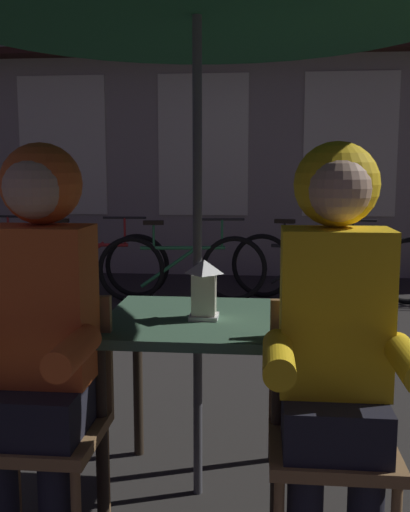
{
  "coord_description": "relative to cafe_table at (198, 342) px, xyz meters",
  "views": [
    {
      "loc": [
        0.25,
        -2.28,
        1.31
      ],
      "look_at": [
        0.0,
        0.3,
        0.94
      ],
      "focal_mm": 42.07,
      "sensor_mm": 36.0,
      "label": 1
    }
  ],
  "objects": [
    {
      "name": "lantern",
      "position": [
        0.03,
        -0.03,
        0.22
      ],
      "size": [
        0.11,
        0.11,
        0.23
      ],
      "color": "white",
      "rests_on": "cafe_table"
    },
    {
      "name": "chair_left",
      "position": [
        -0.48,
        -0.37,
        -0.15
      ],
      "size": [
        0.4,
        0.4,
        0.87
      ],
      "color": "olive",
      "rests_on": "ground_plane"
    },
    {
      "name": "chair_right",
      "position": [
        0.48,
        -0.37,
        -0.15
      ],
      "size": [
        0.4,
        0.4,
        0.87
      ],
      "color": "olive",
      "rests_on": "ground_plane"
    },
    {
      "name": "bicycle_third",
      "position": [
        -0.54,
        3.53,
        -0.29
      ],
      "size": [
        1.67,
        0.27,
        0.84
      ],
      "color": "black",
      "rests_on": "ground_plane"
    },
    {
      "name": "shopfront_building",
      "position": [
        -0.49,
        5.4,
        2.45
      ],
      "size": [
        10.0,
        0.93,
        6.2
      ],
      "color": "#9E9389",
      "rests_on": "ground_plane"
    },
    {
      "name": "ground_plane",
      "position": [
        0.0,
        0.0,
        -0.64
      ],
      "size": [
        60.0,
        60.0,
        0.0
      ],
      "primitive_type": "plane",
      "color": "#2D2B28"
    },
    {
      "name": "bicycle_fourth",
      "position": [
        0.74,
        3.71,
        -0.29
      ],
      "size": [
        1.64,
        0.46,
        0.84
      ],
      "color": "black",
      "rests_on": "ground_plane"
    },
    {
      "name": "person_left_hooded",
      "position": [
        -0.48,
        -0.43,
        0.21
      ],
      "size": [
        0.45,
        0.56,
        1.4
      ],
      "color": "black",
      "rests_on": "ground_plane"
    },
    {
      "name": "person_right_hooded",
      "position": [
        0.48,
        -0.43,
        0.21
      ],
      "size": [
        0.45,
        0.56,
        1.4
      ],
      "color": "black",
      "rests_on": "ground_plane"
    },
    {
      "name": "cafe_table",
      "position": [
        0.0,
        0.0,
        0.0
      ],
      "size": [
        0.72,
        0.72,
        0.74
      ],
      "color": "#42664C",
      "rests_on": "ground_plane"
    },
    {
      "name": "bicycle_second",
      "position": [
        -1.55,
        3.66,
        -0.29
      ],
      "size": [
        1.68,
        0.18,
        0.84
      ],
      "color": "black",
      "rests_on": "ground_plane"
    }
  ]
}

